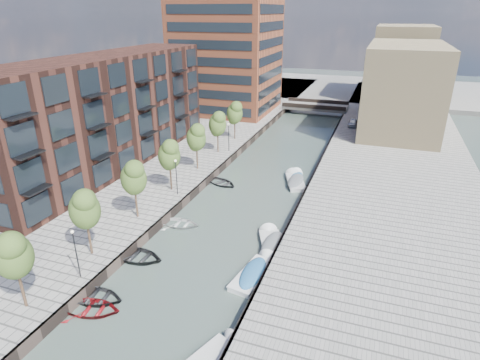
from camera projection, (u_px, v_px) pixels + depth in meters
The scene contains 31 objects.
water at pixel (276, 163), 56.98m from camera, with size 300.00×300.00×0.00m, color #38473F.
quay_left at pixel (71, 135), 67.90m from camera, with size 60.00×140.00×1.00m, color gray.
quay_right at pixel (396, 174), 51.84m from camera, with size 20.00×140.00×1.00m, color gray.
quay_wall_left at pixel (236, 155), 58.67m from camera, with size 0.25×140.00×1.00m, color #332823.
quay_wall_right at pixel (319, 165), 54.90m from camera, with size 0.25×140.00×1.00m, color #332823.
far_closure at pixel (333, 88), 108.79m from camera, with size 80.00×40.00×1.00m, color gray.
apartment_block at pixel (107, 112), 51.36m from camera, with size 8.00×38.00×14.00m, color black.
tower at pixel (227, 33), 77.64m from camera, with size 18.00×18.00×30.00m, color #98492C.
tan_block_near at pixel (402, 87), 67.97m from camera, with size 12.00×25.00×14.00m, color #9D8860.
tan_block_far at pixel (401, 63), 90.12m from camera, with size 12.00×20.00×16.00m, color #9D8860.
bridge at pixel (316, 106), 84.17m from camera, with size 13.00×6.00×1.30m.
tree_0 at pixel (13, 254), 26.32m from camera, with size 2.50×2.50×5.95m.
tree_1 at pixel (84, 208), 32.39m from camera, with size 2.50×2.50×5.95m.
tree_2 at pixel (133, 177), 38.46m from camera, with size 2.50×2.50×5.95m.
tree_3 at pixel (169, 154), 44.52m from camera, with size 2.50×2.50×5.95m.
tree_4 at pixel (196, 137), 50.59m from camera, with size 2.50×2.50×5.95m.
tree_5 at pixel (217, 123), 56.66m from camera, with size 2.50×2.50×5.95m.
tree_6 at pixel (235, 112), 62.73m from camera, with size 2.50×2.50×5.95m.
lamp_0 at pixel (75, 249), 30.09m from camera, with size 0.24×0.24×4.12m.
lamp_1 at pixel (176, 174), 43.96m from camera, with size 0.24×0.24×4.12m.
lamp_2 at pixel (229, 134), 57.83m from camera, with size 0.24×0.24×4.12m.
sloop_0 at pixel (137, 259), 35.03m from camera, with size 3.57×5.00×1.04m, color black.
sloop_1 at pixel (95, 299), 30.11m from camera, with size 3.27×4.58×0.95m, color black.
sloop_2 at pixel (91, 311), 28.94m from camera, with size 3.13×4.39×0.91m, color maroon.
sloop_3 at pixel (180, 225), 40.45m from camera, with size 2.99×4.18×0.87m, color silver.
sloop_4 at pixel (222, 184), 50.03m from camera, with size 3.03×4.24×0.88m, color black.
motorboat_0 at pixel (256, 272), 32.90m from camera, with size 2.76×5.78×1.85m.
motorboat_1 at pixel (272, 243), 36.98m from camera, with size 3.85×5.73×1.81m.
motorboat_3 at pixel (296, 178), 51.46m from camera, with size 2.46×4.80×1.53m.
motorboat_4 at pixel (295, 181), 50.45m from camera, with size 3.72×5.89×1.86m.
car at pixel (353, 123), 71.05m from camera, with size 1.49×3.70×1.26m, color silver.
Camera 1 is at (13.08, -12.01, 20.06)m, focal length 30.00 mm.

